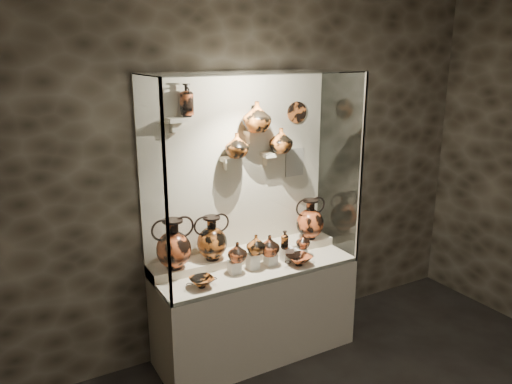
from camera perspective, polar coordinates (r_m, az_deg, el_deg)
wall_back at (r=4.23m, az=-2.24°, el=2.80°), size 5.00×0.02×3.20m
plinth at (r=4.40m, az=-0.11°, el=-13.45°), size 1.70×0.60×0.80m
front_tier at (r=4.22m, az=-0.11°, el=-8.52°), size 1.68×0.58×0.03m
rear_tier at (r=4.34m, az=-1.25°, el=-7.27°), size 1.70×0.25×0.10m
back_panel at (r=4.23m, az=-2.20°, el=2.78°), size 1.70×0.03×1.60m
glass_front at (r=3.71m, az=2.12°, el=0.93°), size 1.70×0.01×1.60m
glass_left at (r=3.63m, az=-11.84°, el=0.28°), size 0.01×0.60×1.60m
glass_right at (r=4.42m, az=9.51°, el=3.16°), size 0.01×0.60×1.60m
glass_top at (r=3.85m, az=-0.12°, el=13.48°), size 1.70×0.60×0.01m
frame_post_left at (r=3.37m, az=-10.22°, el=-0.86°), size 0.02×0.02×1.60m
frame_post_right at (r=4.20m, az=11.91°, el=2.37°), size 0.02×0.02×1.60m
pedestal_a at (r=4.06m, az=-2.51°, el=-8.56°), size 0.09×0.09×0.10m
pedestal_b at (r=4.12m, az=-0.38°, el=-7.90°), size 0.09×0.09×0.13m
pedestal_c at (r=4.21m, az=1.66°, el=-7.69°), size 0.09×0.09×0.09m
pedestal_d at (r=4.28m, az=3.52°, el=-7.07°), size 0.09×0.09×0.12m
pedestal_e at (r=4.36m, az=5.07°, el=-6.95°), size 0.09×0.09×0.08m
bracket_ul at (r=3.86m, az=-9.11°, el=8.14°), size 0.14×0.12×0.04m
bracket_ca at (r=4.10m, az=-2.98°, el=3.78°), size 0.14×0.12×0.04m
bracket_cb at (r=4.15m, az=-0.54°, el=6.77°), size 0.10×0.12×0.04m
bracket_cc at (r=4.28m, az=1.59°, el=4.31°), size 0.14×0.12×0.04m
amphora_left at (r=3.96m, az=-9.37°, el=-5.86°), size 0.40×0.40×0.41m
amphora_mid at (r=4.09m, az=-5.07°, el=-5.24°), size 0.38×0.38×0.37m
amphora_right at (r=4.55m, az=6.18°, el=-3.06°), size 0.39×0.39×0.37m
jug_a at (r=4.00m, az=-2.16°, el=-6.86°), size 0.17×0.17×0.16m
jug_b at (r=4.06m, az=-0.02°, el=-6.01°), size 0.17×0.17×0.16m
jug_c at (r=4.14m, az=1.55°, el=-6.13°), size 0.17×0.17×0.18m
jug_e at (r=4.34m, az=5.38°, el=-5.61°), size 0.13×0.13×0.13m
lekythos_small at (r=4.20m, az=3.28°, el=-5.35°), size 0.09×0.09×0.18m
kylix_left at (r=3.85m, az=-6.24°, el=-10.12°), size 0.30×0.28×0.09m
kylix_right at (r=4.20m, az=4.91°, el=-7.66°), size 0.29×0.26×0.10m
lekythos_tall at (r=3.87m, az=-7.94°, el=10.58°), size 0.14×0.14×0.28m
ovoid_vase_a at (r=4.05m, az=-2.23°, el=5.36°), size 0.25×0.25×0.20m
ovoid_vase_b at (r=4.08m, az=0.08°, el=8.61°), size 0.26×0.26×0.25m
ovoid_vase_c at (r=4.25m, az=2.86°, el=5.91°), size 0.24×0.24×0.21m
wall_plate at (r=4.42m, az=4.68°, el=9.06°), size 0.19×0.02×0.19m
info_placard at (r=4.50m, az=4.41°, el=3.42°), size 0.19×0.01×0.25m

